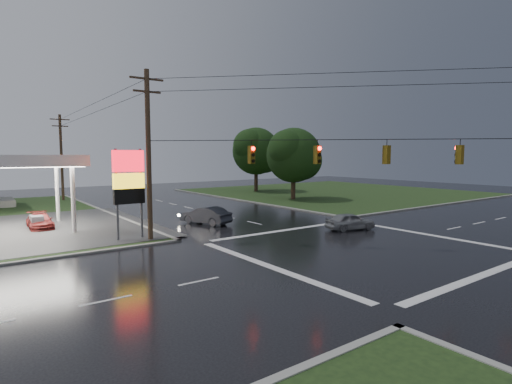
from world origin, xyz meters
TOP-DOWN VIEW (x-y plane):
  - ground at (0.00, 0.00)m, footprint 120.00×120.00m
  - grass_ne at (26.00, 26.00)m, footprint 36.00×36.00m
  - pylon_sign at (-10.50, 10.50)m, footprint 2.00×0.35m
  - utility_pole_nw at (-9.50, 9.50)m, footprint 2.20×0.32m
  - utility_pole_n at (-9.50, 38.00)m, footprint 2.20×0.32m
  - traffic_signals at (0.02, -0.02)m, footprint 26.87×26.87m
  - tree_ne_near at (14.14, 21.99)m, footprint 7.99×6.80m
  - tree_ne_far at (17.15, 33.99)m, footprint 8.46×7.20m
  - car_north at (-3.52, 12.87)m, footprint 2.98×4.61m
  - car_crossing at (4.01, 4.27)m, footprint 4.05×2.48m
  - car_pump at (-14.71, 18.48)m, footprint 1.73×4.06m

SIDE VIEW (x-z plane):
  - ground at x=0.00m, z-range 0.00..0.00m
  - grass_ne at x=26.00m, z-range 0.00..0.08m
  - car_pump at x=-14.71m, z-range 0.00..1.17m
  - car_crossing at x=4.01m, z-range 0.00..1.29m
  - car_north at x=-3.52m, z-range 0.00..1.43m
  - pylon_sign at x=-10.50m, z-range 1.01..7.01m
  - utility_pole_n at x=-9.50m, z-range 0.22..10.72m
  - tree_ne_near at x=14.14m, z-range 1.07..10.05m
  - utility_pole_nw at x=-9.50m, z-range 0.22..11.22m
  - tree_ne_far at x=17.15m, z-range 1.28..11.08m
  - traffic_signals at x=0.02m, z-range 5.75..7.22m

